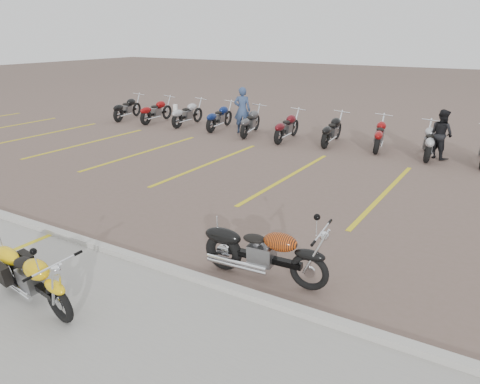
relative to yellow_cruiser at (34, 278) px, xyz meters
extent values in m
plane|color=brown|center=(0.40, 3.76, -0.42)|extent=(100.00, 100.00, 0.00)
cube|color=#9E9B93|center=(0.40, -0.74, -0.41)|extent=(60.00, 5.00, 0.01)
cube|color=#ADAAA3|center=(0.40, 1.76, -0.36)|extent=(60.00, 0.18, 0.12)
torus|color=black|center=(0.76, -0.13, -0.12)|extent=(0.61, 0.20, 0.60)
torus|color=black|center=(-0.65, 0.11, -0.12)|extent=(0.65, 0.26, 0.64)
cube|color=black|center=(0.06, -0.01, -0.07)|extent=(1.20, 0.31, 0.09)
cube|color=slate|center=(0.01, 0.00, -0.01)|extent=(0.43, 0.34, 0.31)
ellipsoid|color=#E3B20B|center=(0.31, -0.05, 0.26)|extent=(0.58, 0.38, 0.28)
ellipsoid|color=black|center=(-0.11, 0.02, 0.23)|extent=(0.39, 0.30, 0.11)
torus|color=black|center=(3.35, 2.45, -0.10)|extent=(0.65, 0.15, 0.64)
torus|color=black|center=(1.83, 2.35, -0.10)|extent=(0.69, 0.21, 0.68)
cube|color=black|center=(2.59, 2.40, -0.04)|extent=(1.29, 0.20, 0.10)
cube|color=slate|center=(2.54, 2.40, 0.01)|extent=(0.43, 0.32, 0.33)
ellipsoid|color=black|center=(2.86, 2.42, 0.31)|extent=(0.59, 0.35, 0.30)
ellipsoid|color=black|center=(2.41, 2.39, 0.27)|extent=(0.40, 0.28, 0.12)
imported|color=navy|center=(-3.85, 12.29, 0.49)|extent=(0.78, 0.67, 1.81)
imported|color=black|center=(3.63, 12.15, 0.37)|extent=(0.97, 0.94, 1.57)
cube|color=silver|center=(-6.71, 11.62, 0.08)|extent=(0.20, 0.20, 1.00)
camera|label=1|loc=(5.81, -3.63, 3.45)|focal=35.00mm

